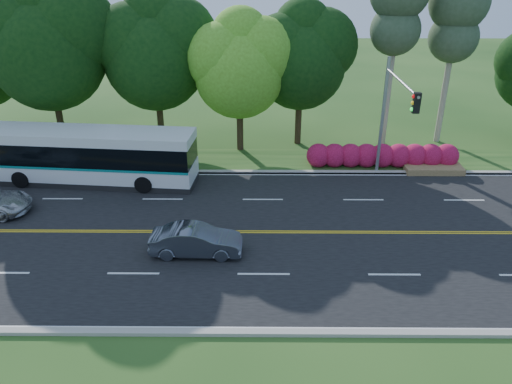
{
  "coord_description": "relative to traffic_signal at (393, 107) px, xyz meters",
  "views": [
    {
      "loc": [
        -0.69,
        -20.88,
        12.26
      ],
      "look_at": [
        -0.86,
        2.0,
        1.19
      ],
      "focal_mm": 35.0,
      "sensor_mm": 36.0,
      "label": 1
    }
  ],
  "objects": [
    {
      "name": "transit_bus",
      "position": [
        -16.92,
        0.4,
        -3.1
      ],
      "size": [
        12.16,
        3.66,
        3.14
      ],
      "rotation": [
        0.0,
        0.0,
        -0.09
      ],
      "color": "white",
      "rests_on": "road"
    },
    {
      "name": "traffic_signal",
      "position": [
        0.0,
        0.0,
        0.0
      ],
      "size": [
        0.42,
        6.1,
        7.0
      ],
      "color": "#95999D",
      "rests_on": "ground"
    },
    {
      "name": "curb_south",
      "position": [
        -6.49,
        -12.55,
        -4.6
      ],
      "size": [
        60.0,
        0.3,
        0.15
      ],
      "primitive_type": "cube",
      "color": "#A6A196",
      "rests_on": "ground"
    },
    {
      "name": "sedan",
      "position": [
        -9.98,
        -7.34,
        -3.98
      ],
      "size": [
        4.09,
        1.49,
        1.34
      ],
      "primitive_type": "imported",
      "rotation": [
        0.0,
        0.0,
        1.55
      ],
      "color": "#565B68",
      "rests_on": "road"
    },
    {
      "name": "road",
      "position": [
        -6.49,
        -5.4,
        -4.66
      ],
      "size": [
        60.0,
        14.0,
        0.02
      ],
      "primitive_type": "cube",
      "color": "black",
      "rests_on": "ground"
    },
    {
      "name": "curb_north",
      "position": [
        -6.49,
        1.75,
        -4.6
      ],
      "size": [
        60.0,
        0.3,
        0.15
      ],
      "primitive_type": "cube",
      "color": "#A6A196",
      "rests_on": "ground"
    },
    {
      "name": "lane_markings",
      "position": [
        -6.59,
        -5.4,
        -4.65
      ],
      "size": [
        57.6,
        13.82,
        0.0
      ],
      "color": "gold",
      "rests_on": "road"
    },
    {
      "name": "tree_row",
      "position": [
        -11.65,
        6.73,
        2.06
      ],
      "size": [
        44.7,
        9.1,
        13.84
      ],
      "color": "black",
      "rests_on": "ground"
    },
    {
      "name": "bougainvillea_hedge",
      "position": [
        0.69,
        2.75,
        -3.95
      ],
      "size": [
        9.5,
        2.25,
        1.5
      ],
      "color": "maroon",
      "rests_on": "ground"
    },
    {
      "name": "grass_verge",
      "position": [
        -6.49,
        3.6,
        -4.62
      ],
      "size": [
        60.0,
        4.0,
        0.1
      ],
      "primitive_type": "cube",
      "color": "#1E4617",
      "rests_on": "ground"
    },
    {
      "name": "ground",
      "position": [
        -6.49,
        -5.4,
        -4.67
      ],
      "size": [
        120.0,
        120.0,
        0.0
      ],
      "primitive_type": "plane",
      "color": "#1E4617",
      "rests_on": "ground"
    }
  ]
}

